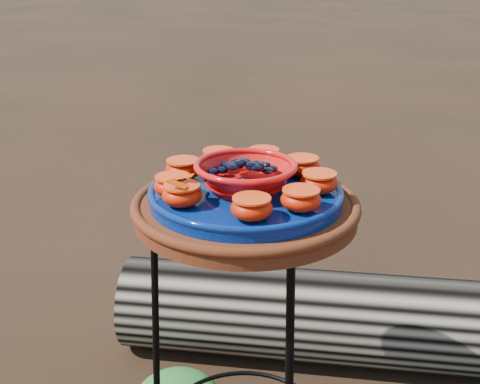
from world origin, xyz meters
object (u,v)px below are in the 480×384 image
Objects in this scene: driftwood_log at (369,319)px; terracotta_saucer at (246,210)px; cobalt_plate at (246,195)px; red_bowl at (246,177)px; plant_stand at (245,357)px.

terracotta_saucer is at bearing -94.92° from driftwood_log.
terracotta_saucer is at bearing 0.00° from cobalt_plate.
red_bowl is (0.00, 0.00, 0.04)m from cobalt_plate.
cobalt_plate is at bearing 0.00° from plant_stand.
red_bowl is (0.00, 0.00, 0.07)m from terracotta_saucer.
terracotta_saucer reaches higher than plant_stand.
plant_stand is 0.37m from terracotta_saucer.
driftwood_log is at bearing 85.08° from terracotta_saucer.
cobalt_plate reaches higher than terracotta_saucer.
plant_stand is at bearing -94.92° from driftwood_log.
driftwood_log is at bearing 85.08° from red_bowl.
red_bowl is at bearing 0.00° from plant_stand.
terracotta_saucer is at bearing 0.00° from red_bowl.
plant_stand reaches higher than driftwood_log.
driftwood_log is (0.05, 0.61, -0.57)m from terracotta_saucer.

